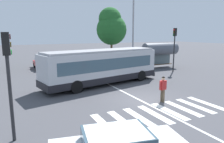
# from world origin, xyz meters

# --- Properties ---
(ground_plane) EXTENTS (160.00, 160.00, 0.00)m
(ground_plane) POSITION_xyz_m (0.00, 0.00, 0.00)
(ground_plane) COLOR #47474C
(city_transit_bus) EXTENTS (11.26, 4.68, 3.06)m
(city_transit_bus) POSITION_xyz_m (-0.63, 5.37, 1.59)
(city_transit_bus) COLOR black
(city_transit_bus) RESTS_ON ground_plane
(pedestrian_crossing_street) EXTENTS (0.58, 0.31, 1.72)m
(pedestrian_crossing_street) POSITION_xyz_m (0.92, -0.91, 0.97)
(pedestrian_crossing_street) COLOR brown
(pedestrian_crossing_street) RESTS_ON ground_plane
(parked_car_red) EXTENTS (1.94, 4.54, 1.35)m
(parked_car_red) POSITION_xyz_m (-4.18, 16.45, 0.77)
(parked_car_red) COLOR black
(parked_car_red) RESTS_ON ground_plane
(parked_car_white) EXTENTS (1.91, 4.52, 1.35)m
(parked_car_white) POSITION_xyz_m (-1.64, 16.98, 0.77)
(parked_car_white) COLOR black
(parked_car_white) RESTS_ON ground_plane
(parked_car_black) EXTENTS (1.89, 4.51, 1.35)m
(parked_car_black) POSITION_xyz_m (1.11, 16.70, 0.77)
(parked_car_black) COLOR black
(parked_car_black) RESTS_ON ground_plane
(parked_car_teal) EXTENTS (2.05, 4.59, 1.35)m
(parked_car_teal) POSITION_xyz_m (3.71, 16.79, 0.77)
(parked_car_teal) COLOR black
(parked_car_teal) RESTS_ON ground_plane
(traffic_light_near_corner) EXTENTS (0.33, 0.32, 4.51)m
(traffic_light_near_corner) POSITION_xyz_m (-7.99, -2.13, 3.04)
(traffic_light_near_corner) COLOR #28282B
(traffic_light_near_corner) RESTS_ON ground_plane
(traffic_light_far_corner) EXTENTS (0.33, 0.32, 5.07)m
(traffic_light_far_corner) POSITION_xyz_m (9.34, 7.33, 3.38)
(traffic_light_far_corner) COLOR #28282B
(traffic_light_far_corner) RESTS_ON ground_plane
(bus_stop_shelter) EXTENTS (4.87, 1.54, 3.25)m
(bus_stop_shelter) POSITION_xyz_m (9.76, 10.32, 2.42)
(bus_stop_shelter) COLOR #28282B
(bus_stop_shelter) RESTS_ON ground_plane
(twin_arm_street_lamp) EXTENTS (5.28, 0.32, 9.49)m
(twin_arm_street_lamp) POSITION_xyz_m (5.88, 10.84, 5.85)
(twin_arm_street_lamp) COLOR #939399
(twin_arm_street_lamp) RESTS_ON ground_plane
(background_tree_right) EXTENTS (5.07, 5.07, 8.76)m
(background_tree_right) POSITION_xyz_m (7.79, 20.88, 5.59)
(background_tree_right) COLOR brown
(background_tree_right) RESTS_ON ground_plane
(crosswalk_painted_stripes) EXTENTS (7.70, 2.94, 0.01)m
(crosswalk_painted_stripes) POSITION_xyz_m (-0.33, -2.40, 0.00)
(crosswalk_painted_stripes) COLOR silver
(crosswalk_painted_stripes) RESTS_ON ground_plane
(lane_center_line) EXTENTS (0.16, 24.00, 0.01)m
(lane_center_line) POSITION_xyz_m (-0.20, 2.00, 0.00)
(lane_center_line) COLOR silver
(lane_center_line) RESTS_ON ground_plane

